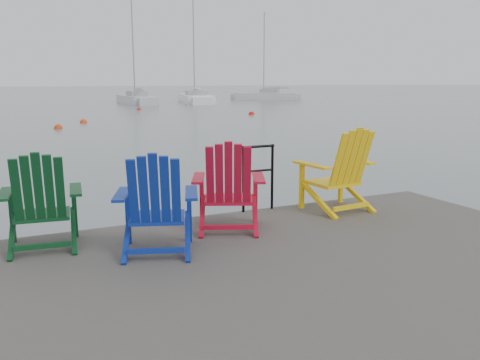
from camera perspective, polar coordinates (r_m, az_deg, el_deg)
name	(u,v)px	position (r m, az deg, el deg)	size (l,w,h in m)	color
ground	(352,323)	(5.10, 12.50, -15.40)	(400.00, 400.00, 0.00)	slate
dock	(354,288)	(4.95, 12.68, -11.80)	(6.00, 5.00, 1.40)	#2A2725
handrail	(258,171)	(6.88, 2.04, 0.98)	(0.48, 0.04, 0.90)	black
chair_green	(41,201)	(5.67, -21.47, -2.18)	(0.90, 0.84, 1.04)	#0A3919
chair_blue	(156,203)	(5.22, -9.38, -2.58)	(1.00, 0.96, 1.05)	navy
chair_red	(229,186)	(5.95, -1.29, -0.68)	(1.04, 0.99, 1.06)	#B80D26
chair_yellow	(340,170)	(6.97, 11.16, 1.14)	(0.95, 0.89, 1.13)	yellow
sailboat_near	(136,100)	(50.48, -11.58, 8.77)	(2.34, 8.44, 11.61)	silver
sailboat_mid	(195,99)	(52.97, -5.05, 9.05)	(4.90, 10.52, 13.83)	white
sailboat_far	(267,97)	(60.78, 3.04, 9.34)	(6.87, 6.09, 10.23)	silver
buoy_a	(58,129)	(25.68, -19.74, 5.46)	(0.41, 0.41, 0.41)	red
buoy_b	(84,123)	(28.84, -17.16, 6.17)	(0.40, 0.40, 0.40)	red
buoy_c	(251,114)	(34.22, 1.30, 7.37)	(0.41, 0.41, 0.41)	red
buoy_d	(139,110)	(40.51, -11.28, 7.74)	(0.34, 0.34, 0.34)	red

